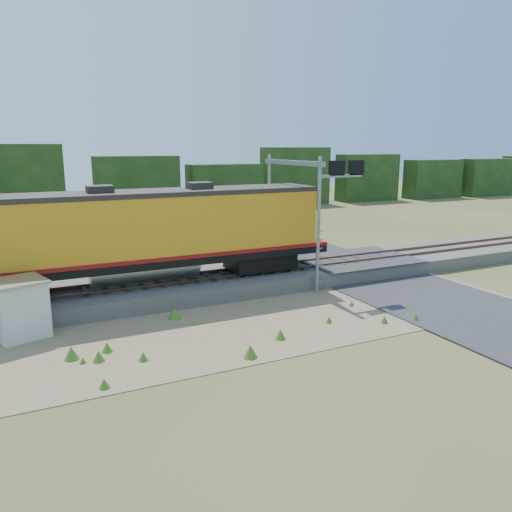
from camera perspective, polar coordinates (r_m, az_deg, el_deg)
ground at (r=23.05m, az=6.21°, el=-6.99°), size 140.00×140.00×0.00m
ballast at (r=27.96m, az=-0.28°, el=-2.55°), size 70.00×5.00×0.80m
rails at (r=27.84m, az=-0.28°, el=-1.60°), size 70.00×1.54×0.16m
dirt_shoulder at (r=22.53m, az=1.17°, el=-7.35°), size 26.00×8.00×0.03m
road at (r=27.75m, az=17.78°, el=-3.96°), size 7.00×66.00×0.86m
tree_line_north at (r=57.74m, az=-14.22°, el=7.55°), size 130.00×3.00×6.50m
weed_clumps at (r=21.59m, az=-1.93°, el=-8.30°), size 15.00×6.20×0.56m
locomotive at (r=25.29m, az=-13.33°, el=2.63°), size 19.77×3.01×5.10m
shed at (r=22.49m, az=-25.39°, el=-5.41°), size 2.50×2.50×2.40m
signal_gantry at (r=27.83m, az=5.49°, el=7.70°), size 2.84×6.20×7.15m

